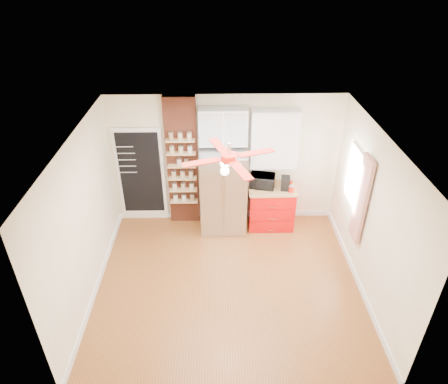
{
  "coord_description": "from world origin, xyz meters",
  "views": [
    {
      "loc": [
        -0.18,
        -5.06,
        4.99
      ],
      "look_at": [
        -0.05,
        0.9,
        1.29
      ],
      "focal_mm": 32.0,
      "sensor_mm": 36.0,
      "label": 1
    }
  ],
  "objects_px": {
    "red_cabinet": "(271,206)",
    "ceiling_fan": "(229,158)",
    "canister_left": "(291,189)",
    "coffee_maker": "(285,183)",
    "pantry_jar_oats": "(179,162)",
    "fridge": "(223,191)",
    "toaster_oven": "(262,181)"
  },
  "relations": [
    {
      "from": "red_cabinet",
      "to": "toaster_oven",
      "type": "bearing_deg",
      "value": 167.72
    },
    {
      "from": "red_cabinet",
      "to": "fridge",
      "type": "bearing_deg",
      "value": -177.05
    },
    {
      "from": "pantry_jar_oats",
      "to": "fridge",
      "type": "bearing_deg",
      "value": -10.72
    },
    {
      "from": "canister_left",
      "to": "coffee_maker",
      "type": "bearing_deg",
      "value": 129.25
    },
    {
      "from": "coffee_maker",
      "to": "pantry_jar_oats",
      "type": "relative_size",
      "value": 2.05
    },
    {
      "from": "ceiling_fan",
      "to": "toaster_oven",
      "type": "distance_m",
      "value": 2.33
    },
    {
      "from": "ceiling_fan",
      "to": "coffee_maker",
      "type": "relative_size",
      "value": 5.46
    },
    {
      "from": "pantry_jar_oats",
      "to": "ceiling_fan",
      "type": "bearing_deg",
      "value": -63.37
    },
    {
      "from": "coffee_maker",
      "to": "ceiling_fan",
      "type": "bearing_deg",
      "value": -116.38
    },
    {
      "from": "ceiling_fan",
      "to": "toaster_oven",
      "type": "height_order",
      "value": "ceiling_fan"
    },
    {
      "from": "toaster_oven",
      "to": "canister_left",
      "type": "bearing_deg",
      "value": -9.31
    },
    {
      "from": "red_cabinet",
      "to": "coffee_maker",
      "type": "xyz_separation_m",
      "value": [
        0.24,
        -0.05,
        0.58
      ]
    },
    {
      "from": "fridge",
      "to": "coffee_maker",
      "type": "height_order",
      "value": "fridge"
    },
    {
      "from": "coffee_maker",
      "to": "red_cabinet",
      "type": "bearing_deg",
      "value": 178.01
    },
    {
      "from": "toaster_oven",
      "to": "pantry_jar_oats",
      "type": "distance_m",
      "value": 1.67
    },
    {
      "from": "ceiling_fan",
      "to": "canister_left",
      "type": "distance_m",
      "value": 2.45
    },
    {
      "from": "fridge",
      "to": "canister_left",
      "type": "relative_size",
      "value": 13.76
    },
    {
      "from": "fridge",
      "to": "red_cabinet",
      "type": "height_order",
      "value": "fridge"
    },
    {
      "from": "toaster_oven",
      "to": "canister_left",
      "type": "height_order",
      "value": "toaster_oven"
    },
    {
      "from": "red_cabinet",
      "to": "ceiling_fan",
      "type": "height_order",
      "value": "ceiling_fan"
    },
    {
      "from": "ceiling_fan",
      "to": "coffee_maker",
      "type": "height_order",
      "value": "ceiling_fan"
    },
    {
      "from": "fridge",
      "to": "coffee_maker",
      "type": "distance_m",
      "value": 1.22
    },
    {
      "from": "red_cabinet",
      "to": "canister_left",
      "type": "distance_m",
      "value": 0.64
    },
    {
      "from": "fridge",
      "to": "toaster_oven",
      "type": "xyz_separation_m",
      "value": [
        0.77,
        0.09,
        0.16
      ]
    },
    {
      "from": "coffee_maker",
      "to": "canister_left",
      "type": "relative_size",
      "value": 2.02
    },
    {
      "from": "red_cabinet",
      "to": "ceiling_fan",
      "type": "xyz_separation_m",
      "value": [
        -0.92,
        -1.68,
        1.97
      ]
    },
    {
      "from": "red_cabinet",
      "to": "toaster_oven",
      "type": "xyz_separation_m",
      "value": [
        -0.2,
        0.04,
        0.58
      ]
    },
    {
      "from": "fridge",
      "to": "pantry_jar_oats",
      "type": "bearing_deg",
      "value": 169.28
    },
    {
      "from": "canister_left",
      "to": "pantry_jar_oats",
      "type": "xyz_separation_m",
      "value": [
        -2.17,
        0.28,
        0.47
      ]
    },
    {
      "from": "red_cabinet",
      "to": "pantry_jar_oats",
      "type": "xyz_separation_m",
      "value": [
        -1.82,
        0.11,
        0.98
      ]
    },
    {
      "from": "red_cabinet",
      "to": "ceiling_fan",
      "type": "relative_size",
      "value": 0.67
    },
    {
      "from": "canister_left",
      "to": "pantry_jar_oats",
      "type": "bearing_deg",
      "value": 172.5
    }
  ]
}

